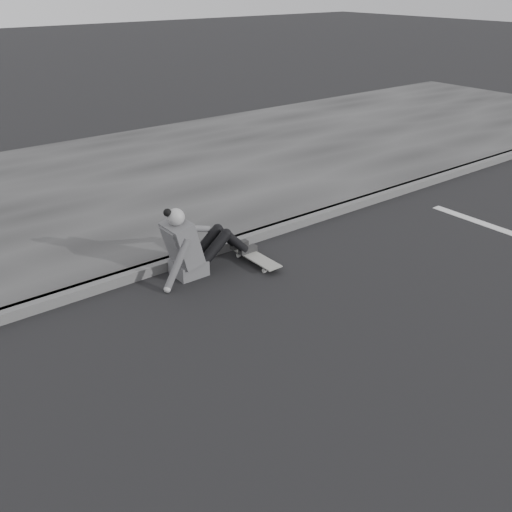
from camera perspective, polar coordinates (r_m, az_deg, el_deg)
The scene contains 5 objects.
ground at distance 5.89m, azimuth 14.07°, elevation -7.20°, with size 80.00×80.00×0.00m, color black.
curb at distance 7.47m, azimuth -1.23°, elevation 1.67°, with size 24.00×0.16×0.12m, color #4D4D4D.
sidewalk at distance 9.90m, azimuth -11.81°, elevation 7.39°, with size 24.00×6.00×0.12m, color #313131.
skateboard at distance 6.96m, azimuth -0.02°, elevation -0.18°, with size 0.20×0.78×0.09m.
seated_woman at distance 6.64m, azimuth -6.35°, elevation 1.07°, with size 1.38×0.46×0.88m.
Camera 1 is at (-4.03, -2.89, 3.17)m, focal length 40.00 mm.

